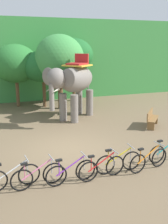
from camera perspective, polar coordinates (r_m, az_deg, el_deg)
ground_plane at (r=10.74m, az=-3.58°, el=-8.51°), size 80.00×80.00×0.00m
foliage_hedge at (r=22.61m, az=-12.56°, el=11.82°), size 36.00×6.00×6.25m
tree_left at (r=18.20m, az=-15.34°, el=10.57°), size 3.09×3.09×4.34m
tree_center_left at (r=17.69m, az=-9.28°, el=10.18°), size 2.92×2.92×3.91m
tree_center at (r=16.95m, az=-5.58°, el=11.91°), size 3.25×3.25×4.97m
tree_far_left at (r=19.36m, az=-2.43°, el=12.82°), size 2.97×2.97×4.77m
elephant at (r=14.49m, az=-2.40°, el=6.80°), size 3.79×3.55×3.78m
bike_white at (r=8.21m, az=-15.93°, el=-14.02°), size 1.70×0.52×0.92m
bike_pink at (r=8.10m, az=-10.49°, el=-14.08°), size 1.70×0.52×0.92m
bike_purple at (r=8.19m, az=-2.97°, el=-13.50°), size 1.71×0.52×0.92m
bike_red at (r=8.44m, az=4.09°, el=-12.57°), size 1.70×0.52×0.92m
bike_yellow at (r=8.88m, az=7.87°, el=-11.21°), size 1.71×0.52×0.92m
bike_orange at (r=9.23m, az=14.51°, el=-10.52°), size 1.69×0.52×0.92m
bike_teal at (r=10.09m, az=18.46°, el=-8.54°), size 1.71×0.52×0.92m
wooden_bench at (r=13.93m, az=15.18°, el=-1.34°), size 1.31×1.38×0.89m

